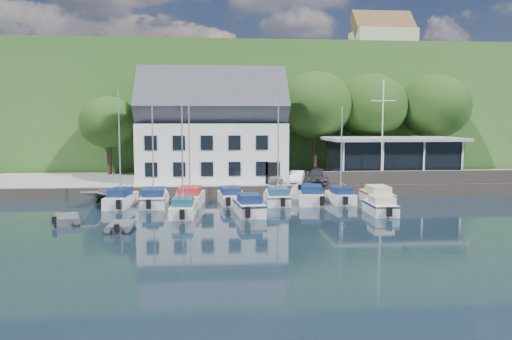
% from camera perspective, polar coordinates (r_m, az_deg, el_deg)
% --- Properties ---
extents(ground, '(180.00, 180.00, 0.00)m').
position_cam_1_polar(ground, '(34.11, 6.92, -5.86)').
color(ground, black).
rests_on(ground, ground).
extents(quay, '(60.00, 13.00, 1.00)m').
position_cam_1_polar(quay, '(51.07, 2.93, -1.40)').
color(quay, gray).
rests_on(quay, ground).
extents(quay_face, '(60.00, 0.30, 1.00)m').
position_cam_1_polar(quay_face, '(44.70, 4.05, -2.43)').
color(quay_face, '#655A51').
rests_on(quay_face, ground).
extents(hillside, '(160.00, 75.00, 16.00)m').
position_cam_1_polar(hillside, '(94.97, -0.70, 6.43)').
color(hillside, '#2C5720').
rests_on(hillside, ground).
extents(field_patch, '(50.00, 30.00, 0.30)m').
position_cam_1_polar(field_patch, '(104.20, 3.44, 10.84)').
color(field_patch, '#566231').
rests_on(field_patch, hillside).
extents(farmhouse, '(10.40, 7.00, 8.20)m').
position_cam_1_polar(farmhouse, '(90.48, 14.25, 13.98)').
color(farmhouse, '#BFB594').
rests_on(farmhouse, hillside).
extents(harbor_building, '(14.40, 8.20, 8.70)m').
position_cam_1_polar(harbor_building, '(49.23, -5.00, 3.98)').
color(harbor_building, white).
rests_on(harbor_building, quay).
extents(club_pavilion, '(13.20, 7.20, 4.10)m').
position_cam_1_polar(club_pavilion, '(52.02, 15.27, 1.36)').
color(club_pavilion, black).
rests_on(club_pavilion, quay).
extents(seawall, '(18.00, 0.50, 1.20)m').
position_cam_1_polar(seawall, '(48.26, 18.21, -0.78)').
color(seawall, '#655A51').
rests_on(seawall, quay).
extents(gangway, '(1.20, 6.00, 1.40)m').
position_cam_1_polar(gangway, '(43.34, -17.65, -3.61)').
color(gangway, silver).
rests_on(gangway, ground).
extents(car_silver, '(1.48, 3.44, 1.16)m').
position_cam_1_polar(car_silver, '(46.52, 2.04, -0.76)').
color(car_silver, silver).
rests_on(car_silver, quay).
extents(car_white, '(2.02, 3.55, 1.11)m').
position_cam_1_polar(car_white, '(46.82, 4.73, -0.76)').
color(car_white, white).
rests_on(car_white, quay).
extents(car_dgrey, '(2.58, 4.67, 1.28)m').
position_cam_1_polar(car_dgrey, '(46.77, 7.07, -0.69)').
color(car_dgrey, '#2C2D31').
rests_on(car_dgrey, quay).
extents(car_blue, '(2.25, 3.92, 1.26)m').
position_cam_1_polar(car_blue, '(47.86, 9.47, -0.59)').
color(car_blue, '#2E4A8D').
rests_on(car_blue, quay).
extents(flagpole, '(2.28, 0.20, 9.49)m').
position_cam_1_polar(flagpole, '(47.25, 14.24, 4.24)').
color(flagpole, white).
rests_on(flagpole, quay).
extents(tree_0, '(6.14, 6.14, 8.39)m').
position_cam_1_polar(tree_0, '(55.84, -16.48, 3.81)').
color(tree_0, '#173610').
rests_on(tree_0, quay).
extents(tree_1, '(8.43, 8.43, 11.52)m').
position_cam_1_polar(tree_1, '(54.68, -9.58, 5.57)').
color(tree_1, '#173610').
rests_on(tree_1, quay).
extents(tree_2, '(8.28, 8.28, 11.31)m').
position_cam_1_polar(tree_2, '(55.40, -0.15, 5.55)').
color(tree_2, '#173610').
rests_on(tree_2, quay).
extents(tree_3, '(8.18, 8.18, 11.19)m').
position_cam_1_polar(tree_3, '(55.63, 6.73, 5.44)').
color(tree_3, '#173610').
rests_on(tree_3, quay).
extents(tree_4, '(8.09, 8.09, 11.06)m').
position_cam_1_polar(tree_4, '(58.17, 13.00, 5.28)').
color(tree_4, '#173610').
rests_on(tree_4, quay).
extents(tree_5, '(8.04, 8.04, 10.99)m').
position_cam_1_polar(tree_5, '(60.65, 19.71, 5.07)').
color(tree_5, '#173610').
rests_on(tree_5, quay).
extents(boat_r1_0, '(2.55, 6.67, 8.88)m').
position_cam_1_polar(boat_r1_0, '(40.76, -15.33, 2.16)').
color(boat_r1_0, silver).
rests_on(boat_r1_0, ground).
extents(boat_r1_1, '(2.36, 6.46, 8.76)m').
position_cam_1_polar(boat_r1_1, '(40.32, -11.71, 2.13)').
color(boat_r1_1, silver).
rests_on(boat_r1_1, ground).
extents(boat_r1_2, '(2.78, 6.38, 9.29)m').
position_cam_1_polar(boat_r1_2, '(40.08, -7.64, 2.55)').
color(boat_r1_2, silver).
rests_on(boat_r1_2, ground).
extents(boat_r1_3, '(2.51, 5.99, 1.37)m').
position_cam_1_polar(boat_r1_3, '(41.14, -2.95, -2.87)').
color(boat_r1_3, silver).
rests_on(boat_r1_3, ground).
extents(boat_r1_4, '(2.35, 5.40, 8.42)m').
position_cam_1_polar(boat_r1_4, '(40.18, 2.54, 1.99)').
color(boat_r1_4, silver).
rests_on(boat_r1_4, ground).
extents(boat_r1_5, '(3.14, 6.92, 1.49)m').
position_cam_1_polar(boat_r1_5, '(41.59, 6.28, -2.72)').
color(boat_r1_5, silver).
rests_on(boat_r1_5, ground).
extents(boat_r1_6, '(2.14, 5.23, 8.31)m').
position_cam_1_polar(boat_r1_6, '(41.52, 9.72, 1.95)').
color(boat_r1_6, silver).
rests_on(boat_r1_6, ground).
extents(boat_r1_7, '(2.10, 5.94, 1.45)m').
position_cam_1_polar(boat_r1_7, '(42.59, 13.67, -2.68)').
color(boat_r1_7, silver).
rests_on(boat_r1_7, ground).
extents(boat_r2_1, '(1.99, 5.33, 8.26)m').
position_cam_1_polar(boat_r2_1, '(35.57, -8.41, 1.31)').
color(boat_r2_1, silver).
rests_on(boat_r2_1, ground).
extents(boat_r2_2, '(2.59, 5.73, 1.54)m').
position_cam_1_polar(boat_r2_2, '(36.14, -0.79, -3.92)').
color(boat_r2_2, silver).
rests_on(boat_r2_2, ground).
extents(boat_r2_4, '(1.92, 4.86, 1.36)m').
position_cam_1_polar(boat_r2_4, '(37.52, 14.02, -3.88)').
color(boat_r2_4, silver).
rests_on(boat_r2_4, ground).
extents(dinghy_0, '(2.52, 3.30, 0.68)m').
position_cam_1_polar(dinghy_0, '(35.72, -20.84, -5.12)').
color(dinghy_0, '#3B3C41').
rests_on(dinghy_0, ground).
extents(dinghy_1, '(1.63, 2.71, 0.63)m').
position_cam_1_polar(dinghy_1, '(32.36, -15.19, -6.08)').
color(dinghy_1, '#3B3C41').
rests_on(dinghy_1, ground).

